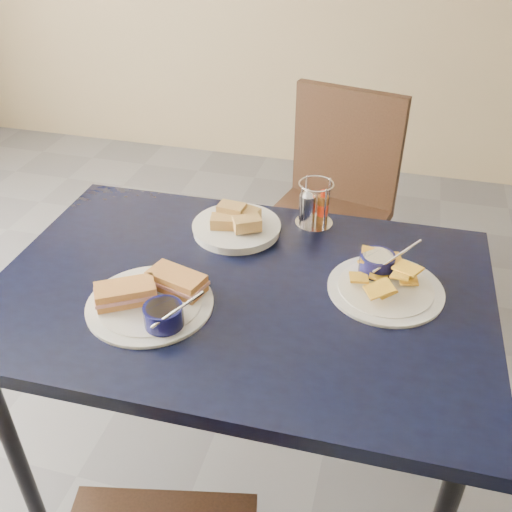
% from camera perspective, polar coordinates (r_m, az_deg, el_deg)
% --- Properties ---
extents(dining_table, '(1.25, 0.85, 0.75)m').
position_cam_1_polar(dining_table, '(1.47, -1.54, -5.00)').
color(dining_table, black).
rests_on(dining_table, ground).
extents(chair_far, '(0.52, 0.51, 0.93)m').
position_cam_1_polar(chair_far, '(2.31, 7.33, 6.23)').
color(chair_far, black).
rests_on(chair_far, ground).
extents(sandwich_plate, '(0.32, 0.30, 0.12)m').
position_cam_1_polar(sandwich_plate, '(1.37, -10.26, -4.18)').
color(sandwich_plate, white).
rests_on(sandwich_plate, dining_table).
extents(plantain_plate, '(0.29, 0.29, 0.12)m').
position_cam_1_polar(plantain_plate, '(1.46, 12.56, -2.24)').
color(plantain_plate, white).
rests_on(plantain_plate, dining_table).
extents(bread_basket, '(0.25, 0.25, 0.07)m').
position_cam_1_polar(bread_basket, '(1.63, -1.93, 3.10)').
color(bread_basket, white).
rests_on(bread_basket, dining_table).
extents(condiment_caddy, '(0.11, 0.11, 0.14)m').
position_cam_1_polar(condiment_caddy, '(1.66, 5.75, 4.94)').
color(condiment_caddy, silver).
rests_on(condiment_caddy, dining_table).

